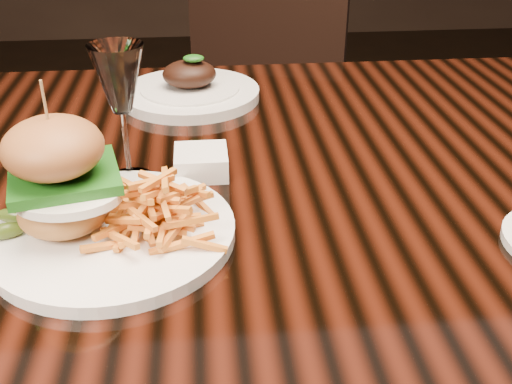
{
  "coord_description": "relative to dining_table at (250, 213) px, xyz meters",
  "views": [
    {
      "loc": [
        -0.06,
        -0.73,
        1.13
      ],
      "look_at": [
        -0.01,
        -0.18,
        0.81
      ],
      "focal_mm": 42.0,
      "sensor_mm": 36.0,
      "label": 1
    }
  ],
  "objects": [
    {
      "name": "wine_glass",
      "position": [
        -0.16,
        -0.03,
        0.21
      ],
      "size": [
        0.07,
        0.07,
        0.18
      ],
      "color": "white",
      "rests_on": "dining_table"
    },
    {
      "name": "burger_plate",
      "position": [
        -0.17,
        -0.16,
        0.12
      ],
      "size": [
        0.27,
        0.27,
        0.19
      ],
      "rotation": [
        0.0,
        0.0,
        0.02
      ],
      "color": "white",
      "rests_on": "dining_table"
    },
    {
      "name": "chair_far",
      "position": [
        0.1,
        0.89,
        -0.13
      ],
      "size": [
        0.59,
        0.59,
        0.95
      ],
      "rotation": [
        0.0,
        0.0,
        -0.35
      ],
      "color": "black",
      "rests_on": "ground"
    },
    {
      "name": "ramekin",
      "position": [
        -0.07,
        -0.02,
        0.09
      ],
      "size": [
        0.07,
        0.07,
        0.03
      ],
      "primitive_type": "cube",
      "rotation": [
        0.0,
        0.0,
        0.05
      ],
      "color": "white",
      "rests_on": "dining_table"
    },
    {
      "name": "dining_table",
      "position": [
        0.0,
        0.0,
        0.0
      ],
      "size": [
        1.6,
        0.9,
        0.75
      ],
      "color": "black",
      "rests_on": "ground"
    },
    {
      "name": "far_dish",
      "position": [
        -0.08,
        0.27,
        0.09
      ],
      "size": [
        0.24,
        0.24,
        0.08
      ],
      "rotation": [
        0.0,
        0.0,
        -0.37
      ],
      "color": "white",
      "rests_on": "dining_table"
    }
  ]
}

